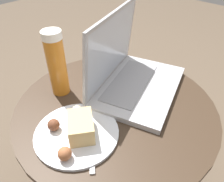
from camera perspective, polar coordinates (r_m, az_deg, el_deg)
name	(u,v)px	position (r m, az deg, el deg)	size (l,w,h in m)	color
table	(115,139)	(0.80, 0.83, -12.47)	(0.62, 0.62, 0.51)	#515156
laptop	(130,74)	(0.72, 4.77, 4.47)	(0.39, 0.33, 0.25)	#B2B2B7
beer_glass	(57,64)	(0.69, -14.27, 6.91)	(0.06, 0.06, 0.21)	#C6701E
snack_plate	(77,131)	(0.59, -9.14, -10.19)	(0.22, 0.22, 0.06)	silver
fork	(92,135)	(0.59, -5.33, -11.38)	(0.15, 0.16, 0.00)	silver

